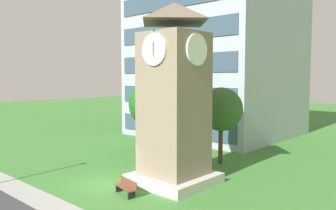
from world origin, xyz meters
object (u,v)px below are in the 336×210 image
(clock_tower, at_px, (174,104))
(tree_streetside, at_px, (154,104))
(park_bench, at_px, (126,187))
(tree_near_tower, at_px, (221,109))

(clock_tower, xyz_separation_m, tree_streetside, (-7.43, 5.74, -0.70))
(park_bench, height_order, tree_near_tower, tree_near_tower)
(clock_tower, bearing_deg, tree_streetside, 142.35)
(clock_tower, distance_m, tree_near_tower, 6.25)
(park_bench, distance_m, tree_near_tower, 10.30)
(clock_tower, distance_m, tree_streetside, 9.42)
(clock_tower, bearing_deg, park_bench, -99.02)
(tree_near_tower, bearing_deg, tree_streetside, -176.42)
(tree_near_tower, bearing_deg, clock_tower, -84.00)
(clock_tower, height_order, park_bench, clock_tower)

